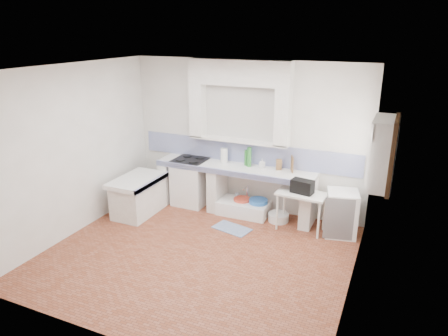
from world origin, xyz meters
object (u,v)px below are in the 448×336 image
at_px(fridge, 341,213).
at_px(sink, 243,208).
at_px(stove, 191,182).
at_px(side_table, 301,211).

bearing_deg(fridge, sink, 164.84).
relative_size(stove, fridge, 1.16).
xyz_separation_m(stove, sink, (1.14, -0.06, -0.33)).
relative_size(sink, fridge, 1.22).
distance_m(sink, fridge, 1.80).
distance_m(side_table, fridge, 0.67).
bearing_deg(side_table, sink, 173.73).
bearing_deg(side_table, stove, 177.01).
height_order(side_table, fridge, fridge).
bearing_deg(stove, sink, -2.43).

